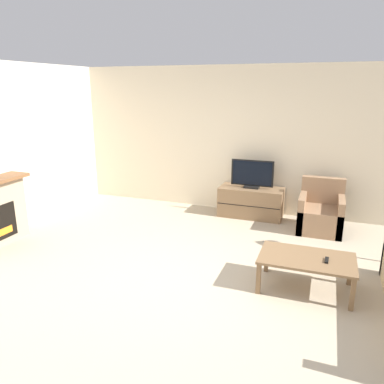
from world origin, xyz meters
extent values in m
plane|color=tan|center=(0.00, 0.00, 0.00)|extent=(24.00, 24.00, 0.00)
cube|color=beige|center=(0.00, 3.00, 1.35)|extent=(12.00, 0.06, 2.70)
cube|color=black|center=(-3.00, 0.04, 0.36)|extent=(0.01, 0.61, 0.53)
cube|color=orange|center=(-3.00, 0.04, 0.22)|extent=(0.01, 0.43, 0.11)
cube|color=brown|center=(0.23, 2.67, 0.27)|extent=(1.15, 0.52, 0.54)
cube|color=black|center=(0.23, 2.41, 0.27)|extent=(1.13, 0.01, 0.01)
cube|color=black|center=(0.23, 2.67, 0.56)|extent=(0.27, 0.18, 0.04)
cube|color=black|center=(0.23, 2.67, 0.82)|extent=(0.76, 0.03, 0.47)
cube|color=black|center=(0.23, 2.66, 0.82)|extent=(0.70, 0.01, 0.43)
cube|color=#937051|center=(1.45, 2.34, 0.20)|extent=(0.70, 0.76, 0.40)
cube|color=#937051|center=(1.45, 2.65, 0.62)|extent=(0.70, 0.14, 0.44)
cube|color=#937051|center=(1.15, 2.34, 0.30)|extent=(0.10, 0.76, 0.60)
cube|color=#937051|center=(1.75, 2.34, 0.30)|extent=(0.10, 0.76, 0.60)
cube|color=brown|center=(1.35, 0.32, 0.39)|extent=(1.08, 0.66, 0.03)
cube|color=brown|center=(0.85, 0.03, 0.19)|extent=(0.05, 0.05, 0.38)
cube|color=brown|center=(1.85, 0.03, 0.19)|extent=(0.05, 0.05, 0.38)
cube|color=brown|center=(0.85, 0.61, 0.19)|extent=(0.05, 0.05, 0.38)
cube|color=brown|center=(1.85, 0.61, 0.19)|extent=(0.05, 0.05, 0.38)
cube|color=black|center=(1.57, 0.30, 0.42)|extent=(0.05, 0.15, 0.02)
camera|label=1|loc=(1.45, -3.86, 2.31)|focal=35.00mm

